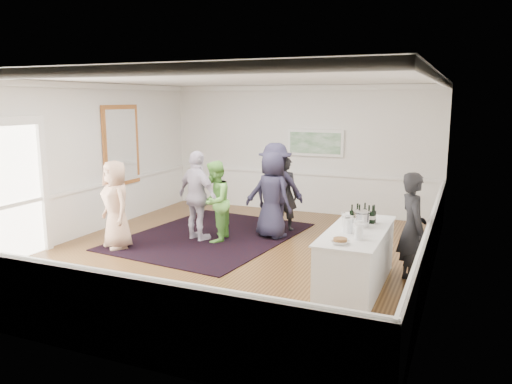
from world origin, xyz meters
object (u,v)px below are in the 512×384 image
at_px(guest_dark_b, 285,194).
at_px(nut_bowl, 340,241).
at_px(ice_bucket, 361,219).
at_px(guest_dark_a, 275,188).
at_px(guest_green, 215,202).
at_px(guest_tan, 116,205).
at_px(guest_lilac, 198,196).
at_px(bartender, 412,228).
at_px(guest_navy, 272,195).
at_px(serving_table, 356,258).

xyz_separation_m(guest_dark_b, nut_bowl, (2.10, -3.61, 0.13)).
height_order(ice_bucket, nut_bowl, ice_bucket).
bearing_deg(guest_dark_a, guest_green, 17.95).
height_order(guest_tan, nut_bowl, guest_tan).
height_order(guest_green, guest_lilac, guest_lilac).
bearing_deg(guest_green, bartender, 68.25).
xyz_separation_m(guest_dark_a, ice_bucket, (2.30, -2.28, 0.05)).
height_order(guest_lilac, guest_dark_b, guest_lilac).
bearing_deg(bartender, guest_green, 53.63).
bearing_deg(guest_lilac, guest_dark_b, -112.53).
relative_size(guest_green, guest_navy, 0.92).
bearing_deg(guest_lilac, guest_tan, 63.65).
height_order(guest_dark_a, ice_bucket, guest_dark_a).
height_order(guest_navy, nut_bowl, guest_navy).
bearing_deg(guest_tan, guest_lilac, 72.38).
relative_size(guest_lilac, guest_dark_b, 1.13).
bearing_deg(ice_bucket, serving_table, -93.44).
xyz_separation_m(serving_table, guest_lilac, (-3.52, 1.31, 0.46)).
bearing_deg(guest_dark_b, guest_lilac, 54.32).
relative_size(guest_green, ice_bucket, 6.32).
distance_m(guest_dark_b, guest_navy, 0.69).
relative_size(guest_green, nut_bowl, 6.74).
relative_size(guest_lilac, guest_navy, 1.03).
relative_size(guest_tan, ice_bucket, 6.59).
distance_m(bartender, nut_bowl, 1.60).
bearing_deg(guest_dark_b, guest_green, 61.56).
xyz_separation_m(guest_dark_a, nut_bowl, (2.23, -3.34, -0.03)).
bearing_deg(bartender, guest_lilac, 55.51).
bearing_deg(nut_bowl, guest_green, 144.32).
distance_m(bartender, ice_bucket, 0.82).
bearing_deg(serving_table, guest_dark_b, 128.02).
distance_m(guest_dark_b, nut_bowl, 4.18).
height_order(bartender, ice_bucket, bartender).
bearing_deg(guest_green, nut_bowl, 44.75).
xyz_separation_m(guest_green, guest_navy, (0.97, 0.71, 0.07)).
xyz_separation_m(guest_tan, guest_dark_a, (2.40, 2.28, 0.12)).
distance_m(guest_green, guest_lilac, 0.38).
distance_m(guest_lilac, guest_dark_a, 1.71).
height_order(bartender, guest_dark_a, guest_dark_a).
relative_size(guest_navy, ice_bucket, 6.89).
bearing_deg(guest_tan, guest_dark_a, 72.74).
height_order(guest_lilac, ice_bucket, guest_lilac).
distance_m(serving_table, guest_dark_a, 3.43).
height_order(guest_green, guest_dark_b, guest_green).
height_order(serving_table, guest_green, guest_green).
bearing_deg(guest_dark_b, nut_bowl, 127.51).
bearing_deg(guest_dark_b, serving_table, 135.33).
xyz_separation_m(guest_dark_b, ice_bucket, (2.18, -2.56, 0.21)).
bearing_deg(ice_bucket, bartender, 23.90).
bearing_deg(guest_dark_b, guest_tan, 52.62).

